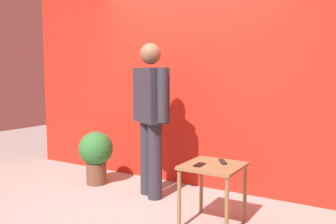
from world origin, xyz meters
TOP-DOWN VIEW (x-y plane):
  - ground_plane at (0.00, 0.00)m, footprint 12.00×12.00m
  - back_wall_red at (0.00, 1.22)m, footprint 5.25×0.12m
  - standing_person at (-0.12, 0.54)m, footprint 0.66×0.45m
  - side_table at (0.84, 0.15)m, footprint 0.52×0.52m
  - cell_phone at (0.75, 0.05)m, footprint 0.08×0.15m
  - tv_remote at (0.89, 0.26)m, footprint 0.13×0.16m
  - potted_plant at (-0.99, 0.56)m, footprint 0.44×0.44m

SIDE VIEW (x-z plane):
  - ground_plane at x=0.00m, z-range 0.00..0.00m
  - potted_plant at x=-0.99m, z-range 0.06..0.75m
  - side_table at x=0.84m, z-range 0.20..0.79m
  - cell_phone at x=0.75m, z-range 0.59..0.60m
  - tv_remote at x=0.89m, z-range 0.59..0.61m
  - standing_person at x=-0.12m, z-range 0.11..1.88m
  - back_wall_red at x=0.00m, z-range 0.00..3.31m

